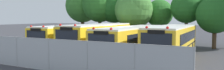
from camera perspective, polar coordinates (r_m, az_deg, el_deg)
ground_plane at (r=20.56m, az=1.08°, el=-4.49°), size 160.00×160.00×0.00m
school_bus_0 at (r=22.97m, az=-10.22°, el=-0.27°), size 2.66×9.51×2.54m
school_bus_1 at (r=21.02m, az=-3.45°, el=-0.41°), size 2.68×9.61×2.70m
school_bus_2 at (r=19.54m, az=5.06°, el=-1.03°), size 2.60×10.55×2.53m
school_bus_3 at (r=18.75m, az=14.69°, el=-1.22°), size 2.56×9.51×2.64m
tree_0 at (r=32.39m, az=-7.10°, el=7.26°), size 4.69×4.69×7.15m
tree_1 at (r=29.96m, az=-2.91°, el=7.48°), size 4.54×4.54×7.08m
tree_2 at (r=29.74m, az=0.72°, el=7.15°), size 4.36×4.36×6.80m
tree_3 at (r=27.57m, az=5.64°, el=6.44°), size 4.55×4.55×6.33m
tree_4 at (r=29.07m, az=11.58°, el=5.24°), size 3.40×3.40×5.38m
tree_5 at (r=26.93m, az=18.47°, el=6.75°), size 3.80×3.52×6.05m
tree_6 at (r=25.34m, az=24.25°, el=4.55°), size 3.77×3.77×5.33m
chainlink_fence at (r=14.06m, az=-15.38°, el=-4.64°), size 16.32×0.07×1.94m
traffic_cone at (r=15.80m, az=-15.46°, el=-6.27°), size 0.45×0.45×0.60m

